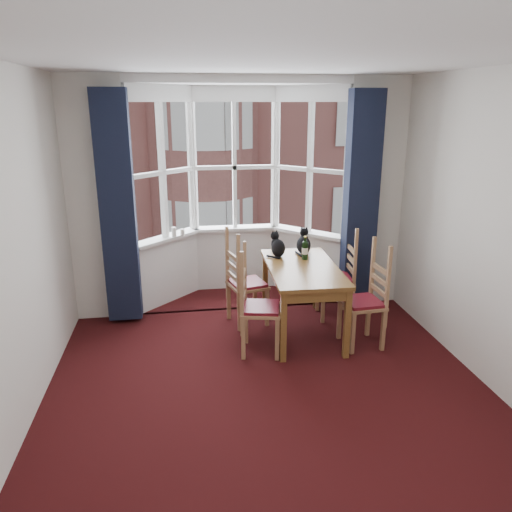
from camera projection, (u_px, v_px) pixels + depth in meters
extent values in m
plane|color=black|center=(276.00, 410.00, 4.23)|extent=(4.50, 4.50, 0.00)
plane|color=white|center=(280.00, 56.00, 3.40)|extent=(4.50, 4.50, 0.00)
plane|color=silver|center=(0.00, 265.00, 3.52)|extent=(0.00, 4.50, 4.50)
plane|color=silver|center=(405.00, 442.00, 1.69)|extent=(4.00, 0.00, 4.00)
cube|color=silver|center=(99.00, 203.00, 5.70)|extent=(0.70, 0.12, 2.80)
cube|color=silver|center=(374.00, 195.00, 6.17)|extent=(0.70, 0.12, 2.80)
cube|color=#161C32|center=(118.00, 209.00, 5.58)|extent=(0.38, 0.22, 2.60)
cube|color=#161C32|center=(361.00, 202.00, 5.99)|extent=(0.38, 0.22, 2.60)
cube|color=brown|center=(303.00, 268.00, 5.46)|extent=(0.79, 1.42, 0.04)
cube|color=brown|center=(283.00, 327.00, 4.92)|extent=(0.06, 0.06, 0.74)
cube|color=brown|center=(265.00, 282.00, 6.16)|extent=(0.06, 0.06, 0.74)
cube|color=brown|center=(347.00, 324.00, 5.00)|extent=(0.06, 0.06, 0.74)
cube|color=brown|center=(317.00, 280.00, 6.23)|extent=(0.06, 0.06, 0.74)
cube|color=#9D734C|center=(261.00, 309.00, 5.10)|extent=(0.48, 0.49, 0.06)
cube|color=maroon|center=(261.00, 307.00, 5.09)|extent=(0.43, 0.45, 0.03)
cube|color=#9D734C|center=(247.00, 284.00, 5.78)|extent=(0.49, 0.51, 0.06)
cube|color=maroon|center=(247.00, 283.00, 5.78)|extent=(0.44, 0.46, 0.03)
cube|color=#9D734C|center=(362.00, 303.00, 5.24)|extent=(0.43, 0.45, 0.06)
cube|color=maroon|center=(362.00, 301.00, 5.24)|extent=(0.39, 0.41, 0.03)
cube|color=#9D734C|center=(335.00, 279.00, 5.95)|extent=(0.44, 0.45, 0.06)
cube|color=maroon|center=(335.00, 278.00, 5.95)|extent=(0.39, 0.41, 0.03)
ellipsoid|color=black|center=(278.00, 248.00, 5.78)|extent=(0.23, 0.26, 0.21)
sphere|color=black|center=(275.00, 236.00, 5.80)|extent=(0.13, 0.13, 0.10)
cone|color=black|center=(273.00, 232.00, 5.77)|extent=(0.05, 0.05, 0.04)
cone|color=black|center=(277.00, 231.00, 5.80)|extent=(0.05, 0.05, 0.04)
ellipsoid|color=black|center=(304.00, 245.00, 5.89)|extent=(0.22, 0.25, 0.22)
sphere|color=black|center=(304.00, 232.00, 5.92)|extent=(0.13, 0.13, 0.10)
cone|color=black|center=(302.00, 228.00, 5.91)|extent=(0.05, 0.05, 0.05)
cone|color=black|center=(307.00, 228.00, 5.90)|extent=(0.05, 0.05, 0.05)
cylinder|color=black|center=(305.00, 251.00, 5.67)|extent=(0.07, 0.07, 0.19)
sphere|color=black|center=(305.00, 243.00, 5.64)|extent=(0.06, 0.06, 0.06)
cylinder|color=black|center=(305.00, 240.00, 5.63)|extent=(0.03, 0.03, 0.08)
cylinder|color=gold|center=(305.00, 237.00, 5.62)|extent=(0.03, 0.03, 0.02)
cylinder|color=silver|center=(305.00, 251.00, 5.67)|extent=(0.07, 0.07, 0.07)
cylinder|color=white|center=(174.00, 232.00, 6.29)|extent=(0.06, 0.06, 0.12)
cylinder|color=white|center=(182.00, 232.00, 6.34)|extent=(0.06, 0.06, 0.09)
plane|color=#333335|center=(192.00, 223.00, 36.46)|extent=(80.00, 80.00, 0.00)
cube|color=#90514A|center=(199.00, 147.00, 17.39)|extent=(18.00, 6.00, 14.00)
cylinder|color=#90514A|center=(204.00, 155.00, 14.55)|extent=(3.20, 3.20, 14.00)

